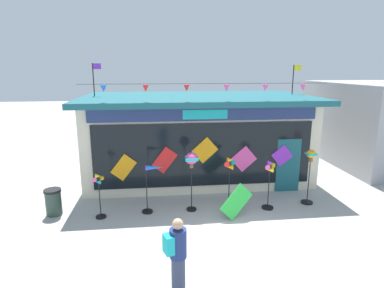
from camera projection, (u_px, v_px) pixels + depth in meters
The scene contains 12 objects.
ground_plane at pixel (242, 249), 8.19m from camera, with size 80.00×80.00×0.00m, color #ADAAA5.
kite_shop_building at pixel (197, 136), 13.50m from camera, with size 9.08×5.22×4.70m.
wind_spinner_far_left at pixel (99, 192), 9.69m from camera, with size 0.33×0.31×1.44m.
wind_spinner_left at pixel (152, 182), 10.05m from camera, with size 0.70×0.34×1.57m.
wind_spinner_center_left at pixel (191, 163), 10.06m from camera, with size 0.40×0.40×1.94m.
wind_spinner_center_right at pixel (230, 172), 10.34m from camera, with size 0.42×0.29×1.73m.
wind_spinner_right at pixel (269, 179), 10.30m from camera, with size 0.40×0.38×1.66m.
wind_spinner_far_right at pixel (310, 166), 10.67m from camera, with size 0.39×0.39×1.89m.
person_near_camera at pixel (177, 256), 6.32m from camera, with size 0.48×0.39×1.68m.
trash_bin at pixel (53, 202), 10.03m from camera, with size 0.52×0.52×0.84m.
display_kite_on_ground at pixel (236, 202), 9.73m from camera, with size 0.56×0.03×1.02m, color green.
neighbour_building at pixel (383, 123), 15.61m from camera, with size 5.36×6.51×3.85m, color #99999E.
Camera 1 is at (-2.11, -7.16, 4.49)m, focal length 29.97 mm.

